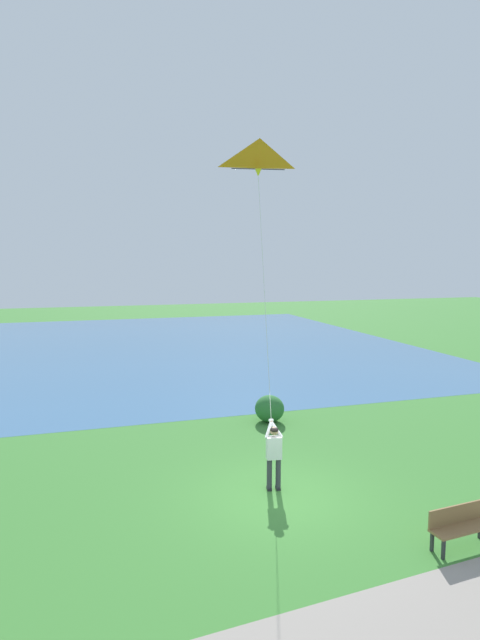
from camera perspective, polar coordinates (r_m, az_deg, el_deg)
ground_plane at (r=13.91m, az=4.42°, el=-19.24°), size 120.00×120.00×0.00m
lake_water at (r=37.08m, az=-15.84°, el=-3.07°), size 36.00×44.00×0.01m
person_kite_flyer at (r=13.87m, az=3.84°, el=-14.60°), size 0.62×0.52×1.83m
flying_kite at (r=15.50m, az=2.24°, el=17.80°), size 2.35×1.77×7.82m
park_bench_near_walkway at (r=12.49m, az=23.62°, el=-20.32°), size 0.56×1.53×0.88m
lakeside_shrub at (r=19.51m, az=3.35°, el=-9.95°), size 1.16×1.11×1.02m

